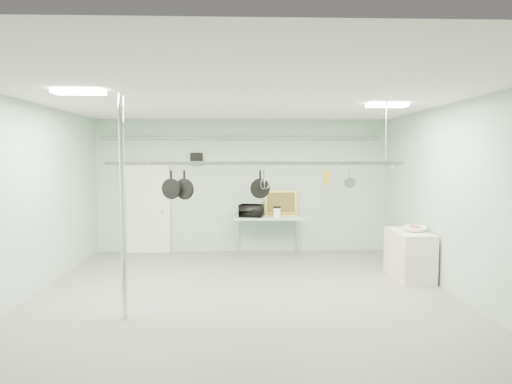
{
  "coord_description": "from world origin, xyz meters",
  "views": [
    {
      "loc": [
        -0.05,
        -7.02,
        2.3
      ],
      "look_at": [
        0.22,
        1.0,
        1.68
      ],
      "focal_mm": 32.0,
      "sensor_mm": 36.0,
      "label": 1
    }
  ],
  "objects_px": {
    "skillet_mid": "(184,185)",
    "skillet_right": "(260,185)",
    "fruit_bowl": "(415,229)",
    "microwave": "(251,211)",
    "side_cabinet": "(409,255)",
    "pot_rack": "(256,161)",
    "chrome_pole": "(123,207)",
    "skillet_left": "(171,184)",
    "prep_table": "(268,219)",
    "coffee_canister": "(277,213)"
  },
  "relations": [
    {
      "from": "skillet_mid",
      "to": "skillet_right",
      "type": "distance_m",
      "value": 1.22
    },
    {
      "from": "fruit_bowl",
      "to": "microwave",
      "type": "bearing_deg",
      "value": 144.01
    },
    {
      "from": "skillet_mid",
      "to": "microwave",
      "type": "bearing_deg",
      "value": 94.51
    },
    {
      "from": "side_cabinet",
      "to": "microwave",
      "type": "xyz_separation_m",
      "value": [
        -2.95,
        2.13,
        0.6
      ]
    },
    {
      "from": "skillet_mid",
      "to": "pot_rack",
      "type": "bearing_deg",
      "value": 24.13
    },
    {
      "from": "microwave",
      "to": "fruit_bowl",
      "type": "relative_size",
      "value": 1.3
    },
    {
      "from": "chrome_pole",
      "to": "skillet_right",
      "type": "bearing_deg",
      "value": 24.58
    },
    {
      "from": "pot_rack",
      "to": "skillet_mid",
      "type": "xyz_separation_m",
      "value": [
        -1.15,
        0.0,
        -0.38
      ]
    },
    {
      "from": "microwave",
      "to": "skillet_left",
      "type": "bearing_deg",
      "value": 82.85
    },
    {
      "from": "chrome_pole",
      "to": "side_cabinet",
      "type": "bearing_deg",
      "value": 22.41
    },
    {
      "from": "fruit_bowl",
      "to": "skillet_left",
      "type": "xyz_separation_m",
      "value": [
        -4.38,
        -1.03,
        0.92
      ]
    },
    {
      "from": "skillet_left",
      "to": "prep_table",
      "type": "bearing_deg",
      "value": 78.32
    },
    {
      "from": "microwave",
      "to": "skillet_right",
      "type": "bearing_deg",
      "value": 106.89
    },
    {
      "from": "side_cabinet",
      "to": "chrome_pole",
      "type": "bearing_deg",
      "value": -157.59
    },
    {
      "from": "chrome_pole",
      "to": "pot_rack",
      "type": "height_order",
      "value": "chrome_pole"
    },
    {
      "from": "pot_rack",
      "to": "fruit_bowl",
      "type": "xyz_separation_m",
      "value": [
        3.02,
        1.03,
        -1.28
      ]
    },
    {
      "from": "prep_table",
      "to": "microwave",
      "type": "bearing_deg",
      "value": -169.6
    },
    {
      "from": "microwave",
      "to": "fruit_bowl",
      "type": "distance_m",
      "value": 3.73
    },
    {
      "from": "pot_rack",
      "to": "skillet_left",
      "type": "height_order",
      "value": "pot_rack"
    },
    {
      "from": "prep_table",
      "to": "skillet_right",
      "type": "distance_m",
      "value": 3.47
    },
    {
      "from": "prep_table",
      "to": "fruit_bowl",
      "type": "height_order",
      "value": "fruit_bowl"
    },
    {
      "from": "side_cabinet",
      "to": "pot_rack",
      "type": "bearing_deg",
      "value": -159.55
    },
    {
      "from": "microwave",
      "to": "skillet_right",
      "type": "xyz_separation_m",
      "value": [
        0.07,
        -3.23,
        0.8
      ]
    },
    {
      "from": "chrome_pole",
      "to": "skillet_right",
      "type": "distance_m",
      "value": 2.18
    },
    {
      "from": "fruit_bowl",
      "to": "skillet_mid",
      "type": "relative_size",
      "value": 0.86
    },
    {
      "from": "chrome_pole",
      "to": "skillet_mid",
      "type": "bearing_deg",
      "value": 50.17
    },
    {
      "from": "prep_table",
      "to": "skillet_left",
      "type": "bearing_deg",
      "value": -118.07
    },
    {
      "from": "skillet_left",
      "to": "skillet_right",
      "type": "bearing_deg",
      "value": 16.39
    },
    {
      "from": "pot_rack",
      "to": "chrome_pole",
      "type": "bearing_deg",
      "value": -154.65
    },
    {
      "from": "coffee_canister",
      "to": "skillet_right",
      "type": "bearing_deg",
      "value": -99.52
    },
    {
      "from": "chrome_pole",
      "to": "coffee_canister",
      "type": "relative_size",
      "value": 14.63
    },
    {
      "from": "skillet_mid",
      "to": "skillet_right",
      "type": "relative_size",
      "value": 1.02
    },
    {
      "from": "pot_rack",
      "to": "skillet_left",
      "type": "bearing_deg",
      "value": 180.0
    },
    {
      "from": "prep_table",
      "to": "skillet_right",
      "type": "height_order",
      "value": "skillet_right"
    },
    {
      "from": "pot_rack",
      "to": "skillet_right",
      "type": "height_order",
      "value": "pot_rack"
    },
    {
      "from": "prep_table",
      "to": "microwave",
      "type": "relative_size",
      "value": 3.02
    },
    {
      "from": "fruit_bowl",
      "to": "skillet_mid",
      "type": "xyz_separation_m",
      "value": [
        -4.17,
        -1.03,
        0.9
      ]
    },
    {
      "from": "chrome_pole",
      "to": "microwave",
      "type": "bearing_deg",
      "value": 65.27
    },
    {
      "from": "chrome_pole",
      "to": "fruit_bowl",
      "type": "relative_size",
      "value": 7.89
    },
    {
      "from": "side_cabinet",
      "to": "coffee_canister",
      "type": "xyz_separation_m",
      "value": [
        -2.36,
        2.01,
        0.56
      ]
    },
    {
      "from": "coffee_canister",
      "to": "skillet_right",
      "type": "height_order",
      "value": "skillet_right"
    },
    {
      "from": "microwave",
      "to": "coffee_canister",
      "type": "bearing_deg",
      "value": -175.84
    },
    {
      "from": "microwave",
      "to": "chrome_pole",
      "type": "bearing_deg",
      "value": 80.98
    },
    {
      "from": "coffee_canister",
      "to": "skillet_mid",
      "type": "distance_m",
      "value": 3.66
    },
    {
      "from": "chrome_pole",
      "to": "coffee_canister",
      "type": "distance_m",
      "value": 4.75
    },
    {
      "from": "chrome_pole",
      "to": "microwave",
      "type": "height_order",
      "value": "chrome_pole"
    },
    {
      "from": "fruit_bowl",
      "to": "skillet_left",
      "type": "distance_m",
      "value": 4.59
    },
    {
      "from": "prep_table",
      "to": "side_cabinet",
      "type": "relative_size",
      "value": 1.33
    },
    {
      "from": "skillet_right",
      "to": "side_cabinet",
      "type": "bearing_deg",
      "value": 10.16
    },
    {
      "from": "skillet_left",
      "to": "skillet_mid",
      "type": "bearing_deg",
      "value": 16.39
    }
  ]
}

